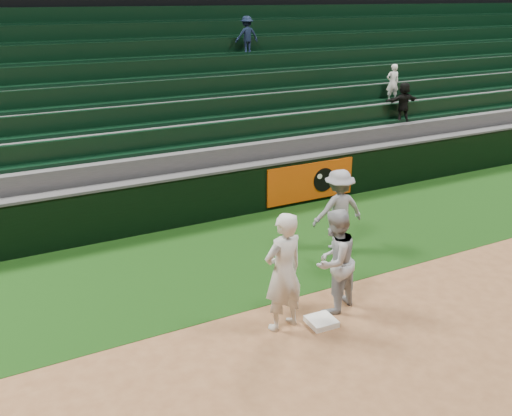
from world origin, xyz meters
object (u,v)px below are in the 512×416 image
Objects in this scene: first_baseman at (283,272)px; baserunner at (334,261)px; base_coach at (338,210)px; first_base at (321,321)px.

first_baseman is 1.09× the size of baserunner.
base_coach is at bearing -149.32° from baserunner.
first_baseman reaches higher than baserunner.
baserunner is 1.05× the size of base_coach.
first_base is 0.25× the size of base_coach.
base_coach is at bearing -150.05° from first_baseman.
first_base is 0.22× the size of first_baseman.
first_baseman is at bearing -16.74° from baserunner.
base_coach reaches higher than first_base.
first_base is 0.24× the size of baserunner.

